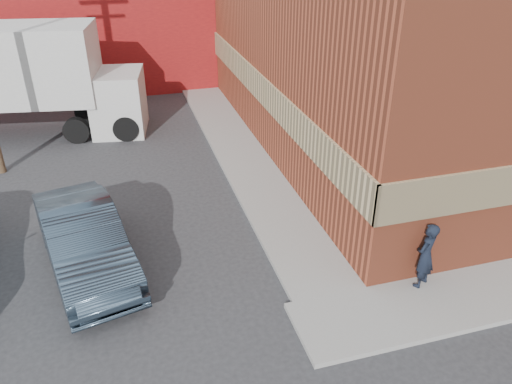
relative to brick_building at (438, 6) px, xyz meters
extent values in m
plane|color=#28282B|center=(-8.50, -9.00, -4.68)|extent=(90.00, 90.00, 0.00)
cube|color=brown|center=(0.00, 0.00, -0.18)|extent=(14.00, 18.00, 9.00)
cube|color=tan|center=(-7.04, 0.00, -2.38)|extent=(0.08, 18.16, 1.00)
cube|color=gray|center=(-7.90, 0.00, -4.62)|extent=(1.80, 18.00, 0.12)
cube|color=maroon|center=(-14.50, 11.00, -2.18)|extent=(16.00, 8.00, 5.00)
imported|color=black|center=(-5.76, -9.25, -3.75)|extent=(0.71, 0.64, 1.63)
imported|color=#293744|center=(-13.13, -6.31, -3.89)|extent=(2.70, 5.07, 1.59)
cube|color=silver|center=(-15.74, 3.42, -1.92)|extent=(6.85, 3.65, 2.82)
cube|color=silver|center=(-11.57, 2.71, -3.49)|extent=(2.32, 2.68, 2.39)
cylinder|color=black|center=(-13.57, 1.95, -4.19)|extent=(1.02, 0.48, 0.98)
cylinder|color=black|center=(-13.21, 4.09, -4.19)|extent=(1.02, 0.48, 0.98)
cylinder|color=black|center=(-11.75, 1.64, -4.19)|extent=(1.02, 0.48, 0.98)
cylinder|color=black|center=(-11.39, 3.78, -4.19)|extent=(1.02, 0.48, 0.98)
camera|label=1|loc=(-11.92, -16.92, 2.88)|focal=35.00mm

